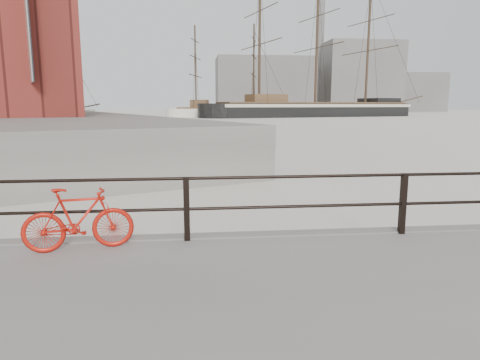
# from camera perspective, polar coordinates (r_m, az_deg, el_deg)

# --- Properties ---
(ground) EXTENTS (400.00, 400.00, 0.00)m
(ground) POSITION_cam_1_polar(r_m,az_deg,el_deg) (7.81, 20.01, -8.83)
(ground) COLOR white
(ground) RESTS_ON ground
(guardrail) EXTENTS (28.00, 0.10, 1.00)m
(guardrail) POSITION_cam_1_polar(r_m,az_deg,el_deg) (7.46, 20.89, -2.98)
(guardrail) COLOR black
(guardrail) RESTS_ON promenade
(bicycle) EXTENTS (1.55, 0.52, 0.93)m
(bicycle) POSITION_cam_1_polar(r_m,az_deg,el_deg) (6.61, -20.74, -4.90)
(bicycle) COLOR red
(bicycle) RESTS_ON promenade
(barque_black) EXTENTS (59.78, 33.88, 32.39)m
(barque_black) POSITION_cam_1_polar(r_m,az_deg,el_deg) (92.32, 9.92, 8.31)
(barque_black) COLOR black
(barque_black) RESTS_ON ground
(schooner_mid) EXTENTS (28.00, 16.79, 19.06)m
(schooner_mid) POSITION_cam_1_polar(r_m,az_deg,el_deg) (88.58, -2.05, 8.38)
(schooner_mid) COLOR white
(schooner_mid) RESTS_ON ground
(schooner_left) EXTENTS (25.65, 16.60, 18.04)m
(schooner_left) POSITION_cam_1_polar(r_m,az_deg,el_deg) (90.72, -25.88, 7.44)
(schooner_left) COLOR beige
(schooner_left) RESTS_ON ground
(industrial_west) EXTENTS (32.00, 18.00, 18.00)m
(industrial_west) POSITION_cam_1_polar(r_m,az_deg,el_deg) (148.62, 3.19, 12.48)
(industrial_west) COLOR gray
(industrial_west) RESTS_ON ground
(industrial_mid) EXTENTS (26.00, 20.00, 24.00)m
(industrial_mid) POSITION_cam_1_polar(r_m,az_deg,el_deg) (162.74, 15.50, 12.98)
(industrial_mid) COLOR gray
(industrial_mid) RESTS_ON ground
(industrial_east) EXTENTS (20.00, 16.00, 14.00)m
(industrial_east) POSITION_cam_1_polar(r_m,az_deg,el_deg) (176.55, 21.91, 10.74)
(industrial_east) COLOR gray
(industrial_east) RESTS_ON ground
(smokestack) EXTENTS (2.80, 2.80, 44.00)m
(smokestack) POSITION_cam_1_polar(r_m,az_deg,el_deg) (164.23, 10.59, 16.64)
(smokestack) COLOR gray
(smokestack) RESTS_ON ground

